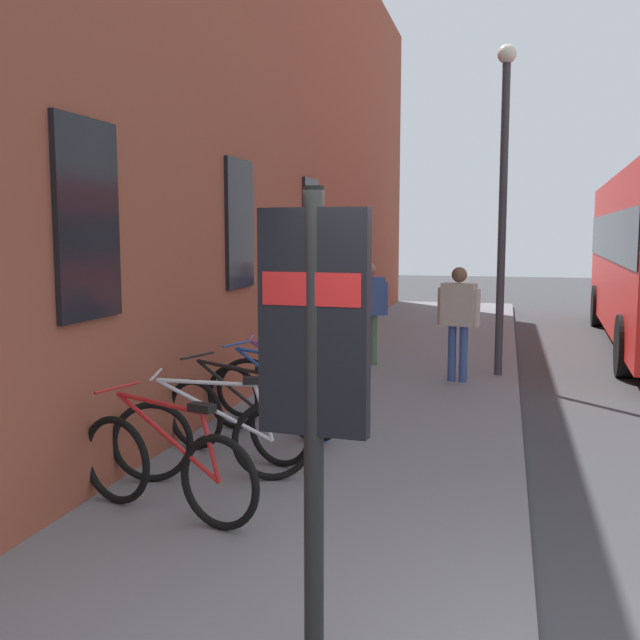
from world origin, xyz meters
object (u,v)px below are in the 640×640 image
object	(u,v)px
bicycle_end_of_row	(166,467)
transit_info_sign	(314,354)
bicycle_leaning_wall	(237,418)
bicycle_far_end	(273,400)
bicycle_under_window	(213,438)
pedestrian_by_facade	(320,350)
street_lamp	(503,182)
bicycle_mid_rack	(293,386)
pedestrian_crossing_street	(369,303)
pedestrian_near_bus	(459,312)

from	to	relation	value
bicycle_end_of_row	transit_info_sign	world-z (taller)	transit_info_sign
bicycle_leaning_wall	bicycle_far_end	distance (m)	0.84
bicycle_under_window	bicycle_leaning_wall	world-z (taller)	same
bicycle_leaning_wall	pedestrian_by_facade	size ratio (longest dim) A/B	1.07
transit_info_sign	pedestrian_by_facade	bearing A→B (deg)	13.58
street_lamp	bicycle_end_of_row	bearing A→B (deg)	159.64
bicycle_under_window	bicycle_mid_rack	xyz separation A→B (m)	(2.29, -0.06, 0.00)
bicycle_end_of_row	pedestrian_by_facade	distance (m)	2.45
bicycle_far_end	pedestrian_by_facade	world-z (taller)	pedestrian_by_facade
street_lamp	bicycle_far_end	bearing A→B (deg)	150.76
bicycle_under_window	pedestrian_by_facade	bearing A→B (deg)	-22.53
bicycle_mid_rack	street_lamp	world-z (taller)	street_lamp
pedestrian_crossing_street	transit_info_sign	bearing A→B (deg)	-171.54
bicycle_mid_rack	bicycle_under_window	bearing A→B (deg)	178.45
bicycle_leaning_wall	bicycle_mid_rack	bearing A→B (deg)	-3.85
transit_info_sign	pedestrian_crossing_street	size ratio (longest dim) A/B	1.43
bicycle_leaning_wall	street_lamp	distance (m)	6.08
bicycle_end_of_row	pedestrian_crossing_street	world-z (taller)	pedestrian_crossing_street
transit_info_sign	pedestrian_near_bus	distance (m)	7.52
pedestrian_by_facade	pedestrian_near_bus	bearing A→B (deg)	-18.61
bicycle_leaning_wall	pedestrian_by_facade	distance (m)	1.14
bicycle_under_window	pedestrian_near_bus	size ratio (longest dim) A/B	1.02
transit_info_sign	pedestrian_near_bus	bearing A→B (deg)	-1.85
bicycle_under_window	street_lamp	xyz separation A→B (m)	(5.67, -2.37, 2.54)
pedestrian_by_facade	pedestrian_crossing_street	bearing A→B (deg)	3.95
pedestrian_near_bus	pedestrian_crossing_street	size ratio (longest dim) A/B	1.00
pedestrian_near_bus	pedestrian_crossing_street	xyz separation A→B (m)	(1.05, 1.51, 0.00)
bicycle_leaning_wall	bicycle_mid_rack	xyz separation A→B (m)	(1.59, -0.11, 0.00)
pedestrian_by_facade	street_lamp	distance (m)	4.98
bicycle_far_end	bicycle_end_of_row	bearing A→B (deg)	177.46
pedestrian_by_facade	pedestrian_near_bus	world-z (taller)	pedestrian_near_bus
transit_info_sign	pedestrian_by_facade	distance (m)	4.11
pedestrian_by_facade	pedestrian_near_bus	distance (m)	3.74
bicycle_under_window	bicycle_end_of_row	bearing A→B (deg)	176.85
transit_info_sign	street_lamp	bearing A→B (deg)	-5.73
transit_info_sign	pedestrian_crossing_street	world-z (taller)	transit_info_sign
bicycle_far_end	bicycle_mid_rack	world-z (taller)	same
bicycle_mid_rack	street_lamp	distance (m)	4.82
bicycle_mid_rack	pedestrian_by_facade	world-z (taller)	pedestrian_by_facade
bicycle_end_of_row	bicycle_under_window	xyz separation A→B (m)	(0.85, -0.05, 0.00)
pedestrian_by_facade	bicycle_far_end	bearing A→B (deg)	80.55
pedestrian_near_bus	bicycle_mid_rack	bearing A→B (deg)	147.33
pedestrian_crossing_street	bicycle_mid_rack	bearing A→B (deg)	176.62
bicycle_mid_rack	pedestrian_by_facade	xyz separation A→B (m)	(-0.85, -0.54, 0.58)
bicycle_end_of_row	pedestrian_near_bus	bearing A→B (deg)	-17.50
bicycle_mid_rack	pedestrian_near_bus	distance (m)	3.27
bicycle_under_window	pedestrian_crossing_street	bearing A→B (deg)	-2.69
bicycle_leaning_wall	pedestrian_by_facade	world-z (taller)	pedestrian_by_facade
pedestrian_by_facade	pedestrian_near_bus	size ratio (longest dim) A/B	0.95
bicycle_leaning_wall	pedestrian_crossing_street	bearing A→B (deg)	-3.52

